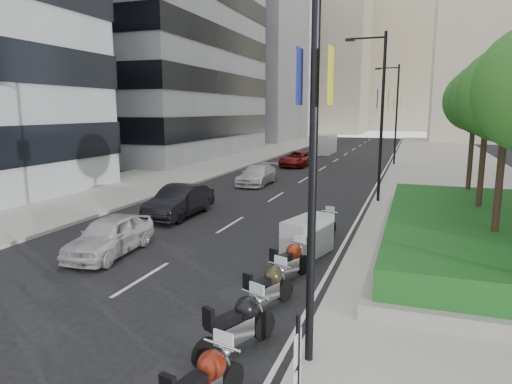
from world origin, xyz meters
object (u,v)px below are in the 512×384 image
at_px(motorcycle_5, 308,237).
at_px(motorcycle_6, 324,226).
at_px(lamp_post_1, 379,109).
at_px(lamp_post_0, 306,107).
at_px(car_c, 257,175).
at_px(delivery_van, 324,145).
at_px(car_d, 297,159).
at_px(car_a, 110,235).
at_px(motorcycle_2, 238,325).
at_px(motorcycle_3, 267,288).
at_px(motorcycle_4, 289,262).
at_px(car_b, 179,201).
at_px(lamp_post_2, 395,110).

relative_size(motorcycle_5, motorcycle_6, 1.17).
bearing_deg(lamp_post_1, lamp_post_0, -90.00).
bearing_deg(car_c, motorcycle_6, -60.53).
relative_size(motorcycle_5, delivery_van, 0.46).
bearing_deg(lamp_post_1, car_d, 118.87).
relative_size(car_a, delivery_van, 0.76).
relative_size(motorcycle_2, motorcycle_3, 1.04).
bearing_deg(car_c, car_d, 89.21).
relative_size(lamp_post_1, motorcycle_4, 4.32).
height_order(motorcycle_2, motorcycle_4, motorcycle_2).
relative_size(motorcycle_5, car_d, 0.50).
relative_size(motorcycle_4, delivery_van, 0.39).
distance_m(lamp_post_0, car_d, 33.04).
xyz_separation_m(car_a, car_b, (-0.51, 5.96, 0.05)).
xyz_separation_m(car_a, car_c, (-0.15, 16.21, -0.02)).
height_order(lamp_post_0, lamp_post_1, same).
bearing_deg(delivery_van, motorcycle_6, -78.14).
relative_size(motorcycle_4, motorcycle_5, 0.86).
bearing_deg(delivery_van, lamp_post_0, -78.68).
bearing_deg(lamp_post_1, delivery_van, 106.44).
xyz_separation_m(motorcycle_2, car_c, (-6.81, 20.87, 0.06)).
distance_m(motorcycle_2, car_a, 8.12).
bearing_deg(lamp_post_0, motorcycle_2, 178.57).
distance_m(lamp_post_2, motorcycle_2, 35.27).
height_order(lamp_post_1, motorcycle_4, lamp_post_1).
bearing_deg(lamp_post_2, motorcycle_2, -92.23).
bearing_deg(lamp_post_1, lamp_post_2, 90.00).
relative_size(lamp_post_0, car_b, 1.98).
distance_m(lamp_post_2, motorcycle_4, 31.04).
height_order(lamp_post_1, motorcycle_2, lamp_post_1).
relative_size(motorcycle_2, car_d, 0.44).
distance_m(car_a, delivery_van, 39.98).
relative_size(motorcycle_2, motorcycle_4, 1.03).
bearing_deg(motorcycle_2, motorcycle_5, 24.58).
relative_size(car_d, delivery_van, 0.92).
distance_m(motorcycle_2, car_d, 32.40).
bearing_deg(lamp_post_2, motorcycle_6, -92.86).
relative_size(motorcycle_4, car_b, 0.46).
distance_m(car_c, delivery_van, 23.77).
xyz_separation_m(motorcycle_3, car_a, (-6.60, 2.49, 0.11)).
bearing_deg(lamp_post_0, car_b, 128.68).
bearing_deg(car_c, motorcycle_3, -70.67).
relative_size(motorcycle_3, car_c, 0.45).
height_order(motorcycle_4, motorcycle_6, motorcycle_4).
xyz_separation_m(lamp_post_1, car_a, (-8.02, -12.31, -4.37)).
distance_m(motorcycle_2, motorcycle_5, 6.74).
xyz_separation_m(motorcycle_4, car_a, (-6.60, 0.38, 0.11)).
relative_size(lamp_post_0, lamp_post_1, 1.00).
bearing_deg(motorcycle_5, lamp_post_2, 12.84).
height_order(lamp_post_0, motorcycle_4, lamp_post_0).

